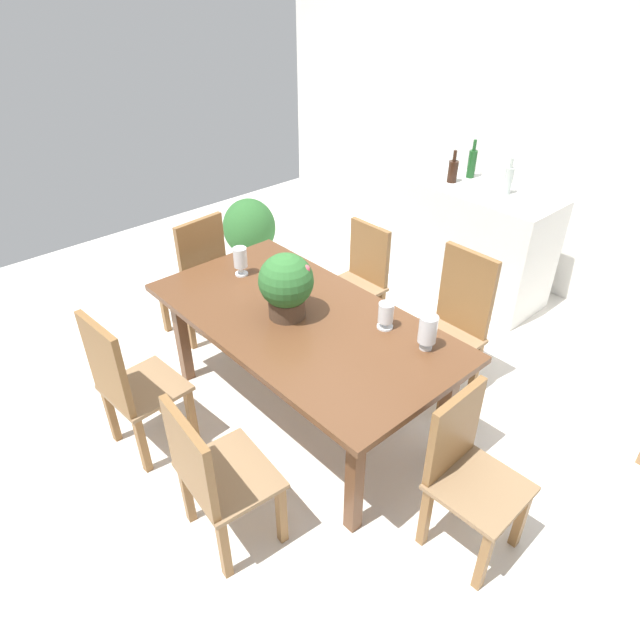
{
  "coord_description": "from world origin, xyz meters",
  "views": [
    {
      "loc": [
        2.12,
        -1.89,
        2.6
      ],
      "look_at": [
        0.06,
        -0.04,
        0.74
      ],
      "focal_mm": 31.28,
      "sensor_mm": 36.0,
      "label": 1
    }
  ],
  "objects_px": {
    "chair_foot_end": "(466,468)",
    "wine_bottle_tall": "(508,180)",
    "kitchen_counter": "(464,238)",
    "potted_plant_floor": "(249,229)",
    "crystal_vase_right": "(428,330)",
    "wine_bottle_clear": "(472,163)",
    "flower_centerpiece": "(286,284)",
    "crystal_vase_center_near": "(240,259)",
    "crystal_vase_left": "(386,314)",
    "chair_far_right": "(455,319)",
    "dining_table": "(302,329)",
    "chair_far_left": "(359,278)",
    "chair_head_end": "(198,275)",
    "wine_glass": "(293,269)",
    "wine_bottle_green": "(453,171)",
    "chair_near_left": "(127,382)",
    "chair_near_right": "(212,473)"
  },
  "relations": [
    {
      "from": "chair_far_left",
      "to": "wine_bottle_green",
      "type": "relative_size",
      "value": 3.41
    },
    {
      "from": "dining_table",
      "to": "crystal_vase_right",
      "type": "xyz_separation_m",
      "value": [
        0.69,
        0.31,
        0.2
      ]
    },
    {
      "from": "chair_near_left",
      "to": "chair_head_end",
      "type": "bearing_deg",
      "value": -54.6
    },
    {
      "from": "chair_head_end",
      "to": "wine_bottle_clear",
      "type": "xyz_separation_m",
      "value": [
        0.75,
        2.29,
        0.53
      ]
    },
    {
      "from": "crystal_vase_right",
      "to": "wine_bottle_clear",
      "type": "distance_m",
      "value": 2.31
    },
    {
      "from": "chair_far_left",
      "to": "crystal_vase_right",
      "type": "relative_size",
      "value": 4.39
    },
    {
      "from": "kitchen_counter",
      "to": "potted_plant_floor",
      "type": "xyz_separation_m",
      "value": [
        -1.68,
        -1.1,
        -0.14
      ]
    },
    {
      "from": "chair_foot_end",
      "to": "wine_bottle_clear",
      "type": "relative_size",
      "value": 2.83
    },
    {
      "from": "flower_centerpiece",
      "to": "crystal_vase_center_near",
      "type": "bearing_deg",
      "value": 171.6
    },
    {
      "from": "flower_centerpiece",
      "to": "potted_plant_floor",
      "type": "relative_size",
      "value": 0.63
    },
    {
      "from": "chair_head_end",
      "to": "crystal_vase_center_near",
      "type": "bearing_deg",
      "value": 88.26
    },
    {
      "from": "flower_centerpiece",
      "to": "crystal_vase_left",
      "type": "height_order",
      "value": "flower_centerpiece"
    },
    {
      "from": "chair_foot_end",
      "to": "wine_bottle_tall",
      "type": "xyz_separation_m",
      "value": [
        -1.27,
        2.19,
        0.57
      ]
    },
    {
      "from": "chair_far_left",
      "to": "flower_centerpiece",
      "type": "distance_m",
      "value": 1.16
    },
    {
      "from": "chair_near_right",
      "to": "wine_glass",
      "type": "relative_size",
      "value": 5.53
    },
    {
      "from": "chair_foot_end",
      "to": "crystal_vase_left",
      "type": "bearing_deg",
      "value": 68.69
    },
    {
      "from": "chair_foot_end",
      "to": "wine_bottle_clear",
      "type": "distance_m",
      "value": 2.92
    },
    {
      "from": "chair_far_left",
      "to": "potted_plant_floor",
      "type": "bearing_deg",
      "value": 176.18
    },
    {
      "from": "potted_plant_floor",
      "to": "chair_near_left",
      "type": "bearing_deg",
      "value": -51.6
    },
    {
      "from": "crystal_vase_right",
      "to": "kitchen_counter",
      "type": "relative_size",
      "value": 0.14
    },
    {
      "from": "crystal_vase_left",
      "to": "wine_bottle_tall",
      "type": "distance_m",
      "value": 1.96
    },
    {
      "from": "crystal_vase_left",
      "to": "chair_far_right",
      "type": "bearing_deg",
      "value": 86.62
    },
    {
      "from": "flower_centerpiece",
      "to": "wine_bottle_green",
      "type": "xyz_separation_m",
      "value": [
        -0.43,
        2.13,
        0.08
      ]
    },
    {
      "from": "chair_foot_end",
      "to": "potted_plant_floor",
      "type": "distance_m",
      "value": 3.41
    },
    {
      "from": "chair_far_right",
      "to": "chair_foot_end",
      "type": "bearing_deg",
      "value": -50.07
    },
    {
      "from": "chair_foot_end",
      "to": "wine_bottle_green",
      "type": "height_order",
      "value": "wine_bottle_green"
    },
    {
      "from": "wine_bottle_clear",
      "to": "chair_head_end",
      "type": "bearing_deg",
      "value": -108.15
    },
    {
      "from": "crystal_vase_center_near",
      "to": "wine_bottle_tall",
      "type": "bearing_deg",
      "value": 73.81
    },
    {
      "from": "chair_near_right",
      "to": "dining_table",
      "type": "bearing_deg",
      "value": -60.11
    },
    {
      "from": "chair_far_right",
      "to": "chair_near_right",
      "type": "distance_m",
      "value": 1.9
    },
    {
      "from": "crystal_vase_right",
      "to": "flower_centerpiece",
      "type": "bearing_deg",
      "value": -154.84
    },
    {
      "from": "chair_near_left",
      "to": "kitchen_counter",
      "type": "bearing_deg",
      "value": -95.75
    },
    {
      "from": "chair_foot_end",
      "to": "chair_near_right",
      "type": "distance_m",
      "value": 1.23
    },
    {
      "from": "flower_centerpiece",
      "to": "crystal_vase_center_near",
      "type": "height_order",
      "value": "flower_centerpiece"
    },
    {
      "from": "crystal_vase_right",
      "to": "wine_glass",
      "type": "height_order",
      "value": "crystal_vase_right"
    },
    {
      "from": "chair_far_left",
      "to": "crystal_vase_center_near",
      "type": "relative_size",
      "value": 4.57
    },
    {
      "from": "chair_near_left",
      "to": "chair_near_right",
      "type": "height_order",
      "value": "chair_near_left"
    },
    {
      "from": "crystal_vase_left",
      "to": "wine_glass",
      "type": "height_order",
      "value": "crystal_vase_left"
    },
    {
      "from": "chair_head_end",
      "to": "potted_plant_floor",
      "type": "xyz_separation_m",
      "value": [
        -0.8,
        1.03,
        -0.21
      ]
    },
    {
      "from": "wine_bottle_clear",
      "to": "crystal_vase_left",
      "type": "bearing_deg",
      "value": -66.56
    },
    {
      "from": "crystal_vase_center_near",
      "to": "potted_plant_floor",
      "type": "bearing_deg",
      "value": 143.29
    },
    {
      "from": "crystal_vase_left",
      "to": "wine_bottle_green",
      "type": "height_order",
      "value": "wine_bottle_green"
    },
    {
      "from": "dining_table",
      "to": "chair_far_right",
      "type": "bearing_deg",
      "value": 65.16
    },
    {
      "from": "chair_foot_end",
      "to": "crystal_vase_right",
      "type": "height_order",
      "value": "crystal_vase_right"
    },
    {
      "from": "chair_far_right",
      "to": "wine_bottle_clear",
      "type": "height_order",
      "value": "wine_bottle_clear"
    },
    {
      "from": "chair_near_left",
      "to": "wine_bottle_tall",
      "type": "height_order",
      "value": "wine_bottle_tall"
    },
    {
      "from": "chair_near_left",
      "to": "crystal_vase_center_near",
      "type": "distance_m",
      "value": 1.08
    },
    {
      "from": "chair_far_left",
      "to": "crystal_vase_left",
      "type": "xyz_separation_m",
      "value": [
        0.84,
        -0.65,
        0.36
      ]
    },
    {
      "from": "flower_centerpiece",
      "to": "wine_bottle_tall",
      "type": "xyz_separation_m",
      "value": [
        0.03,
        2.24,
        0.09
      ]
    },
    {
      "from": "crystal_vase_center_near",
      "to": "crystal_vase_right",
      "type": "xyz_separation_m",
      "value": [
        1.36,
        0.27,
        0.0
      ]
    }
  ]
}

